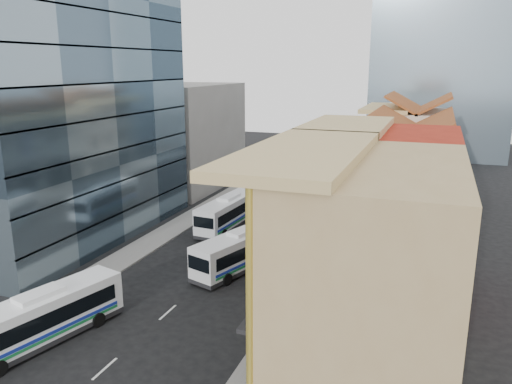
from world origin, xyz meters
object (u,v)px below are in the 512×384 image
at_px(office_tower, 59,82).
at_px(bus_left_near, 42,317).
at_px(bus_left_far, 229,211).
at_px(bus_right, 244,248).
at_px(shophouse_tan, 374,277).

bearing_deg(office_tower, bus_left_near, -55.15).
bearing_deg(bus_left_far, bus_right, -56.49).
xyz_separation_m(shophouse_tan, bus_right, (-11.95, 12.11, -4.29)).
distance_m(shophouse_tan, bus_left_near, 19.90).
height_order(bus_left_near, bus_left_far, bus_left_far).
distance_m(shophouse_tan, bus_left_far, 28.10).
relative_size(office_tower, bus_left_near, 2.85).
xyz_separation_m(bus_left_near, bus_right, (7.26, 15.05, 0.02)).
bearing_deg(bus_left_far, bus_left_near, -90.17).
relative_size(office_tower, bus_right, 2.81).
bearing_deg(bus_left_near, bus_left_far, 100.62).
bearing_deg(bus_right, bus_left_far, 137.54).
xyz_separation_m(shophouse_tan, bus_left_far, (-17.34, 21.70, -4.28)).
distance_m(office_tower, bus_left_far, 20.55).
height_order(shophouse_tan, bus_left_near, shophouse_tan).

